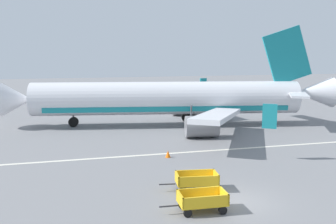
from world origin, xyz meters
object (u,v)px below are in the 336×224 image
object	(u,v)px
airplane	(176,99)
traffic_cone_near_plane	(168,154)
baggage_cart_second_in_row	(197,180)
baggage_cart_nearest	(202,200)

from	to	relation	value
airplane	traffic_cone_near_plane	xyz separation A→B (m)	(-4.35, -13.00, -2.78)
airplane	baggage_cart_second_in_row	size ratio (longest dim) A/B	10.38
baggage_cart_nearest	traffic_cone_near_plane	xyz separation A→B (m)	(0.96, 10.65, -0.32)
airplane	traffic_cone_near_plane	bearing A→B (deg)	-108.49
airplane	traffic_cone_near_plane	size ratio (longest dim) A/B	67.46
baggage_cart_nearest	baggage_cart_second_in_row	bearing A→B (deg)	76.24
traffic_cone_near_plane	baggage_cart_nearest	bearing A→B (deg)	-95.13
airplane	baggage_cart_second_in_row	world-z (taller)	airplane
baggage_cart_nearest	baggage_cart_second_in_row	size ratio (longest dim) A/B	0.99
baggage_cart_second_in_row	traffic_cone_near_plane	size ratio (longest dim) A/B	6.50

